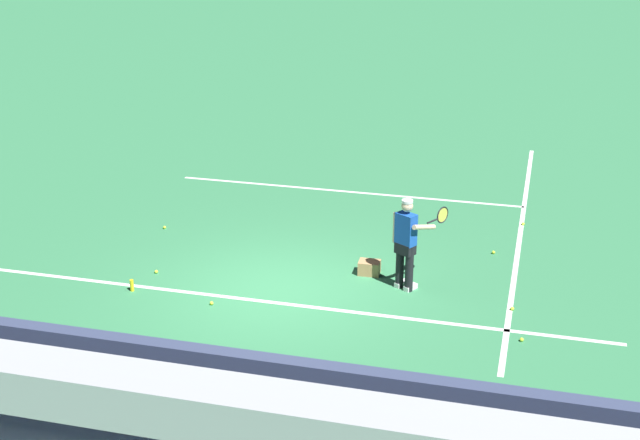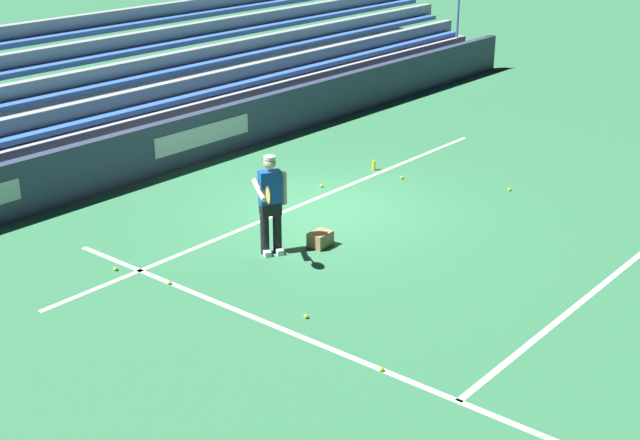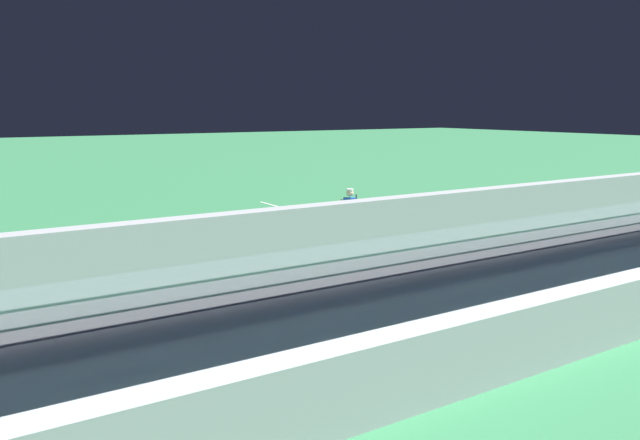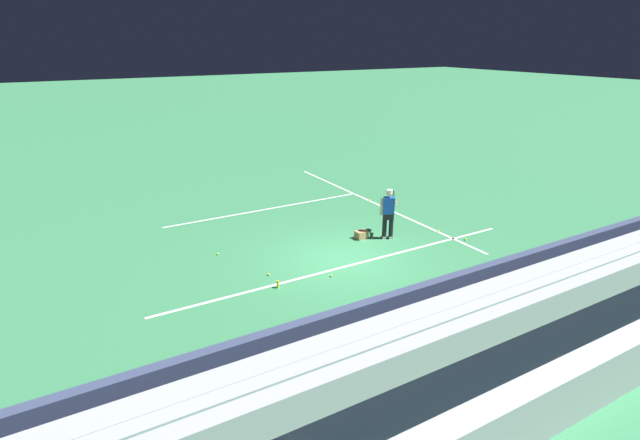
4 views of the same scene
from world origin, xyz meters
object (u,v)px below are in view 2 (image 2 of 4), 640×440
ball_box_cardboard (320,239)px  tennis_ball_stray_back (402,177)px  tennis_player (270,204)px  tennis_ball_by_box (169,283)px  water_bottle (374,165)px  tennis_ball_near_player (381,369)px  tennis_ball_on_baseline (509,189)px  tennis_ball_toward_net (115,269)px  tennis_ball_midcourt (306,316)px  tennis_ball_far_right (321,186)px

ball_box_cardboard → tennis_ball_stray_back: 4.02m
tennis_player → tennis_ball_by_box: tennis_player is taller
tennis_player → water_bottle: size_ratio=7.80×
tennis_ball_near_player → water_bottle: size_ratio=0.30×
tennis_player → tennis_ball_on_baseline: 5.71m
tennis_ball_toward_net → water_bottle: (-6.90, 0.11, 0.08)m
tennis_ball_midcourt → tennis_ball_far_right: size_ratio=1.00×
tennis_ball_toward_net → tennis_ball_midcourt: bearing=101.7°
ball_box_cardboard → tennis_ball_near_player: size_ratio=6.06×
ball_box_cardboard → water_bottle: bearing=-155.7°
ball_box_cardboard → tennis_ball_stray_back: ball_box_cardboard is taller
tennis_player → tennis_ball_by_box: bearing=-11.4°
tennis_ball_midcourt → tennis_ball_far_right: 5.78m
ball_box_cardboard → tennis_ball_midcourt: ball_box_cardboard is taller
tennis_player → ball_box_cardboard: (-0.76, 0.45, -0.76)m
tennis_ball_midcourt → tennis_ball_far_right: same height
tennis_ball_stray_back → tennis_player: bearing=6.7°
tennis_ball_far_right → tennis_ball_stray_back: (-1.49, 0.97, 0.00)m
tennis_player → tennis_ball_toward_net: (2.15, -1.46, -0.86)m
water_bottle → tennis_ball_far_right: bearing=-5.7°
tennis_ball_stray_back → water_bottle: bearing=-97.2°
tennis_ball_stray_back → tennis_ball_toward_net: bearing=-7.7°
tennis_player → tennis_ball_on_baseline: size_ratio=25.98×
tennis_ball_midcourt → tennis_ball_stray_back: bearing=-157.3°
tennis_ball_by_box → water_bottle: water_bottle is taller
tennis_ball_midcourt → tennis_ball_stray_back: 6.59m
tennis_ball_on_baseline → water_bottle: 3.00m
tennis_ball_by_box → tennis_ball_midcourt: same height
tennis_ball_midcourt → water_bottle: 7.04m
tennis_ball_by_box → water_bottle: size_ratio=0.30×
tennis_ball_by_box → tennis_ball_near_player: bearing=90.1°
tennis_ball_toward_net → ball_box_cardboard: bearing=146.7°
tennis_ball_midcourt → tennis_player: bearing=-125.7°
tennis_ball_on_baseline → tennis_ball_toward_net: bearing=-21.8°
tennis_ball_stray_back → tennis_ball_on_baseline: (-0.77, 2.12, 0.00)m
tennis_ball_by_box → tennis_ball_stray_back: size_ratio=1.00×
ball_box_cardboard → water_bottle: size_ratio=1.82×
ball_box_cardboard → tennis_player: bearing=-30.6°
tennis_player → tennis_ball_near_player: tennis_player is taller
tennis_player → tennis_ball_far_right: size_ratio=25.98×
tennis_ball_near_player → tennis_ball_far_right: 7.29m
tennis_ball_stray_back → tennis_ball_far_right: bearing=-33.1°
tennis_ball_by_box → water_bottle: 6.76m
tennis_ball_near_player → tennis_ball_far_right: size_ratio=1.00×
ball_box_cardboard → tennis_ball_by_box: (2.69, -0.84, -0.10)m
tennis_ball_midcourt → ball_box_cardboard: bearing=-144.7°
tennis_ball_toward_net → tennis_ball_stray_back: size_ratio=1.00×
water_bottle → tennis_ball_on_baseline: bearing=102.9°
tennis_player → tennis_ball_stray_back: (-4.65, -0.55, -0.86)m
tennis_ball_toward_net → tennis_ball_on_baseline: bearing=158.2°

